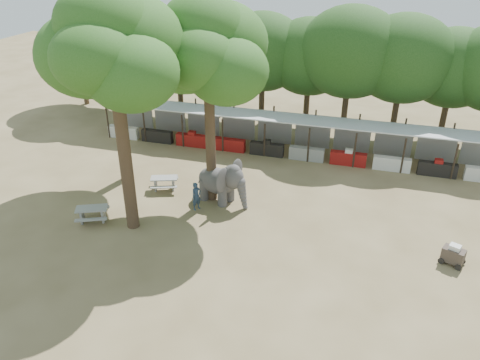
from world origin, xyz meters
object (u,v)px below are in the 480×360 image
(picnic_table_near, at_px, (92,212))
(cart_front, at_px, (453,255))
(picnic_table_far, at_px, (164,182))
(yard_tree_center, at_px, (111,49))
(elephant, at_px, (222,182))
(handler, at_px, (196,196))
(yard_tree_back, at_px, (206,50))
(yard_tree_left, at_px, (112,46))

(picnic_table_near, distance_m, cart_front, 18.21)
(picnic_table_far, bearing_deg, yard_tree_center, -109.93)
(picnic_table_near, xyz_separation_m, cart_front, (18.15, 1.54, -0.02))
(elephant, height_order, handler, elephant)
(elephant, bearing_deg, yard_tree_center, -119.42)
(yard_tree_center, distance_m, cart_front, 18.22)
(picnic_table_near, bearing_deg, handler, 5.21)
(yard_tree_center, relative_size, picnic_table_far, 6.08)
(elephant, xyz_separation_m, handler, (-1.11, -1.24, -0.45))
(yard_tree_back, bearing_deg, yard_tree_left, 170.54)
(yard_tree_back, height_order, picnic_table_near, yard_tree_back)
(picnic_table_far, bearing_deg, elephant, -25.86)
(yard_tree_left, relative_size, handler, 6.72)
(yard_tree_center, bearing_deg, picnic_table_far, 90.04)
(handler, bearing_deg, elephant, -10.65)
(yard_tree_center, height_order, cart_front, yard_tree_center)
(picnic_table_near, height_order, cart_front, cart_front)
(picnic_table_near, bearing_deg, yard_tree_back, 15.79)
(handler, xyz_separation_m, picnic_table_far, (-2.73, 1.63, -0.30))
(yard_tree_back, distance_m, picnic_table_near, 10.48)
(handler, distance_m, picnic_table_far, 3.19)
(yard_tree_left, xyz_separation_m, yard_tree_center, (3.00, -5.00, 1.01))
(yard_tree_center, xyz_separation_m, yard_tree_back, (3.00, 4.00, -0.67))
(handler, bearing_deg, picnic_table_far, 90.28)
(yard_tree_left, relative_size, picnic_table_near, 5.22)
(picnic_table_far, bearing_deg, cart_front, -30.17)
(handler, bearing_deg, picnic_table_near, 150.72)
(handler, relative_size, picnic_table_far, 0.83)
(yard_tree_center, relative_size, handler, 7.35)
(yard_tree_back, bearing_deg, picnic_table_near, -139.88)
(yard_tree_center, distance_m, handler, 9.14)
(elephant, relative_size, cart_front, 2.74)
(yard_tree_left, height_order, elephant, yard_tree_left)
(yard_tree_center, relative_size, elephant, 3.51)
(elephant, height_order, picnic_table_far, elephant)
(elephant, bearing_deg, yard_tree_left, -174.22)
(elephant, distance_m, cart_front, 12.41)
(elephant, relative_size, picnic_table_far, 1.73)
(yard_tree_back, xyz_separation_m, picnic_table_near, (-5.18, -4.36, -8.00))
(yard_tree_back, xyz_separation_m, elephant, (0.83, -0.35, -7.27))
(yard_tree_left, distance_m, elephant, 9.82)
(yard_tree_center, distance_m, elephant, 9.54)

